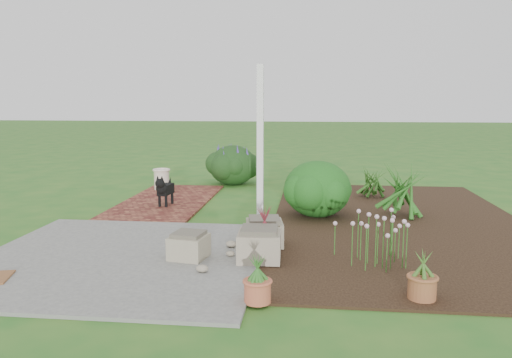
# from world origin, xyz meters

# --- Properties ---
(ground) EXTENTS (80.00, 80.00, 0.00)m
(ground) POSITION_xyz_m (0.00, 0.00, 0.00)
(ground) COLOR #246520
(ground) RESTS_ON ground
(concrete_patio) EXTENTS (3.50, 3.50, 0.04)m
(concrete_patio) POSITION_xyz_m (-1.25, -1.75, 0.02)
(concrete_patio) COLOR slate
(concrete_patio) RESTS_ON ground
(brick_path) EXTENTS (1.60, 3.50, 0.04)m
(brick_path) POSITION_xyz_m (-1.70, 1.75, 0.02)
(brick_path) COLOR #59221C
(brick_path) RESTS_ON ground
(garden_bed) EXTENTS (4.00, 7.00, 0.03)m
(garden_bed) POSITION_xyz_m (2.50, 0.50, 0.01)
(garden_bed) COLOR black
(garden_bed) RESTS_ON ground
(veranda_post) EXTENTS (0.10, 0.10, 2.50)m
(veranda_post) POSITION_xyz_m (0.30, 0.10, 1.25)
(veranda_post) COLOR white
(veranda_post) RESTS_ON ground
(stone_trough_near) EXTENTS (0.49, 0.49, 0.28)m
(stone_trough_near) POSITION_xyz_m (-0.39, -1.74, 0.18)
(stone_trough_near) COLOR gray
(stone_trough_near) RESTS_ON concrete_patio
(stone_trough_mid) EXTENTS (0.54, 0.54, 0.34)m
(stone_trough_mid) POSITION_xyz_m (0.48, -1.71, 0.21)
(stone_trough_mid) COLOR gray
(stone_trough_mid) RESTS_ON concrete_patio
(stone_trough_far) EXTENTS (0.55, 0.55, 0.32)m
(stone_trough_far) POSITION_xyz_m (0.48, -1.07, 0.20)
(stone_trough_far) COLOR gray
(stone_trough_far) RESTS_ON concrete_patio
(black_dog) EXTENTS (0.22, 0.62, 0.53)m
(black_dog) POSITION_xyz_m (-1.58, 1.23, 0.36)
(black_dog) COLOR black
(black_dog) RESTS_ON brick_path
(cream_ceramic_urn) EXTENTS (0.42, 0.42, 0.43)m
(cream_ceramic_urn) POSITION_xyz_m (-2.16, 2.91, 0.26)
(cream_ceramic_urn) COLOR beige
(cream_ceramic_urn) RESTS_ON brick_path
(evergreen_shrub) EXTENTS (1.47, 1.47, 0.96)m
(evergreen_shrub) POSITION_xyz_m (1.20, 0.82, 0.51)
(evergreen_shrub) COLOR #0B400F
(evergreen_shrub) RESTS_ON garden_bed
(agapanthus_clump_back) EXTENTS (1.29, 1.29, 1.01)m
(agapanthus_clump_back) POSITION_xyz_m (2.60, 0.89, 0.54)
(agapanthus_clump_back) COLOR #0B3C0C
(agapanthus_clump_back) RESTS_ON garden_bed
(agapanthus_clump_front) EXTENTS (0.93, 0.93, 0.70)m
(agapanthus_clump_front) POSITION_xyz_m (2.31, 2.58, 0.38)
(agapanthus_clump_front) COLOR #113A10
(agapanthus_clump_front) RESTS_ON garden_bed
(pink_flower_patch) EXTENTS (1.28, 1.28, 0.63)m
(pink_flower_patch) POSITION_xyz_m (1.78, -1.75, 0.34)
(pink_flower_patch) COLOR #113D0F
(pink_flower_patch) RESTS_ON garden_bed
(terracotta_pot_bronze) EXTENTS (0.32, 0.32, 0.26)m
(terracotta_pot_bronze) POSITION_xyz_m (0.52, -1.46, 0.16)
(terracotta_pot_bronze) COLOR #B84C3E
(terracotta_pot_bronze) RESTS_ON garden_bed
(terracotta_pot_small_left) EXTENTS (0.33, 0.33, 0.23)m
(terracotta_pot_small_left) POSITION_xyz_m (2.20, -2.71, 0.14)
(terracotta_pot_small_left) COLOR brown
(terracotta_pot_small_left) RESTS_ON garden_bed
(terracotta_pot_small_right) EXTENTS (0.33, 0.33, 0.22)m
(terracotta_pot_small_right) POSITION_xyz_m (0.60, -2.98, 0.14)
(terracotta_pot_small_right) COLOR #B95B3E
(terracotta_pot_small_right) RESTS_ON garden_bed
(purple_flowering_bush) EXTENTS (1.25, 1.25, 0.95)m
(purple_flowering_bush) POSITION_xyz_m (-0.76, 4.01, 0.47)
(purple_flowering_bush) COLOR black
(purple_flowering_bush) RESTS_ON ground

